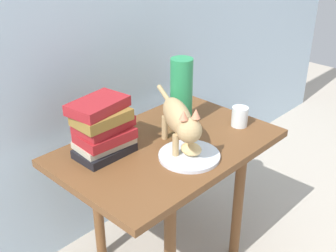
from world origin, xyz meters
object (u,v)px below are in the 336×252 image
Objects in this scene: cat at (179,119)px; bread_roll at (191,149)px; green_vase at (181,92)px; side_table at (168,161)px; candle_jar at (240,118)px; book_stack at (103,128)px; plate at (189,156)px.

bread_roll is at bearing -100.43° from cat.
side_table is at bearing -153.60° from green_vase.
book_stack is at bearing 156.81° from candle_jar.
side_table is 3.77× the size of plate.
green_vase is (0.18, 0.15, 0.01)m from cat.
bread_roll is at bearing -130.55° from green_vase.
plate is 2.91× the size of bread_roll.
side_table is 0.30m from green_vase.
cat is (0.01, 0.06, 0.13)m from plate.
candle_jar is at bearing 4.39° from bread_roll.
book_stack reaches higher than plate.
green_vase reaches higher than bread_roll.
book_stack is at bearing 138.50° from cat.
side_table is at bearing 161.46° from candle_jar.
side_table is 10.96× the size of bread_roll.
green_vase reaches higher than cat.
green_vase is (0.17, 0.08, 0.23)m from side_table.
green_vase is (0.19, 0.21, 0.14)m from plate.
candle_jar is at bearing -18.54° from side_table.
book_stack is 2.79× the size of candle_jar.
book_stack is at bearing 127.49° from bread_roll.
bread_roll is at bearing -175.61° from candle_jar.
plate is 0.14m from cat.
side_table is at bearing 84.82° from cat.
bread_roll reaches higher than plate.
plate is 0.34m from book_stack.
bread_roll is 0.31m from green_vase.
book_stack is (-0.20, 0.25, 0.10)m from plate.
book_stack reaches higher than candle_jar.
candle_jar is (0.35, 0.02, 0.03)m from plate.
side_table is 0.18m from bread_roll.
green_vase is at bearing 26.40° from side_table.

